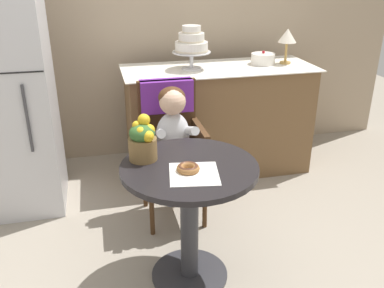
{
  "coord_description": "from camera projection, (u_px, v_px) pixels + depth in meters",
  "views": [
    {
      "loc": [
        -0.43,
        -1.88,
        1.69
      ],
      "look_at": [
        0.05,
        0.15,
        0.77
      ],
      "focal_mm": 39.13,
      "sensor_mm": 36.0,
      "label": 1
    }
  ],
  "objects": [
    {
      "name": "ground_plane",
      "position": [
        190.0,
        275.0,
        2.44
      ],
      "size": [
        8.0,
        8.0,
        0.0
      ],
      "primitive_type": "plane",
      "color": "gray"
    },
    {
      "name": "display_counter",
      "position": [
        218.0,
        119.0,
        3.54
      ],
      "size": [
        1.56,
        0.62,
        0.9
      ],
      "color": "brown",
      "rests_on": "ground"
    },
    {
      "name": "paper_napkin",
      "position": [
        195.0,
        174.0,
        2.06
      ],
      "size": [
        0.28,
        0.29,
        0.0
      ],
      "primitive_type": "cube",
      "rotation": [
        0.0,
        0.0,
        -0.17
      ],
      "color": "white",
      "rests_on": "cafe_table"
    },
    {
      "name": "wicker_chair",
      "position": [
        170.0,
        128.0,
        2.85
      ],
      "size": [
        0.42,
        0.45,
        0.95
      ],
      "rotation": [
        0.0,
        0.0,
        -0.08
      ],
      "color": "#472D19",
      "rests_on": "ground"
    },
    {
      "name": "cafe_table",
      "position": [
        189.0,
        200.0,
        2.24
      ],
      "size": [
        0.72,
        0.72,
        0.72
      ],
      "color": "black",
      "rests_on": "ground"
    },
    {
      "name": "tiered_cake_stand",
      "position": [
        191.0,
        43.0,
        3.23
      ],
      "size": [
        0.3,
        0.3,
        0.34
      ],
      "color": "silver",
      "rests_on": "display_counter"
    },
    {
      "name": "flower_vase",
      "position": [
        143.0,
        139.0,
        2.17
      ],
      "size": [
        0.15,
        0.15,
        0.25
      ],
      "color": "brown",
      "rests_on": "cafe_table"
    },
    {
      "name": "seated_child",
      "position": [
        174.0,
        131.0,
        2.69
      ],
      "size": [
        0.27,
        0.32,
        0.73
      ],
      "color": "silver",
      "rests_on": "ground"
    },
    {
      "name": "back_wall",
      "position": [
        140.0,
        4.0,
        3.55
      ],
      "size": [
        4.8,
        0.1,
        2.7
      ],
      "primitive_type": "cube",
      "color": "tan",
      "rests_on": "ground"
    },
    {
      "name": "refrigerator",
      "position": [
        4.0,
        94.0,
        2.86
      ],
      "size": [
        0.64,
        0.63,
        1.7
      ],
      "color": "silver",
      "rests_on": "ground"
    },
    {
      "name": "round_layer_cake",
      "position": [
        263.0,
        59.0,
        3.45
      ],
      "size": [
        0.2,
        0.2,
        0.11
      ],
      "color": "white",
      "rests_on": "display_counter"
    },
    {
      "name": "table_lamp",
      "position": [
        287.0,
        37.0,
        3.4
      ],
      "size": [
        0.15,
        0.15,
        0.28
      ],
      "color": "#B28C47",
      "rests_on": "display_counter"
    },
    {
      "name": "donut_front",
      "position": [
        188.0,
        168.0,
        2.08
      ],
      "size": [
        0.12,
        0.12,
        0.04
      ],
      "color": "#936033",
      "rests_on": "cafe_table"
    }
  ]
}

